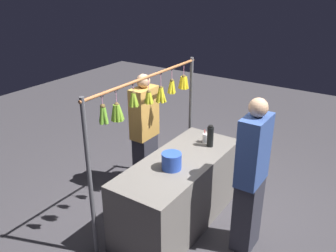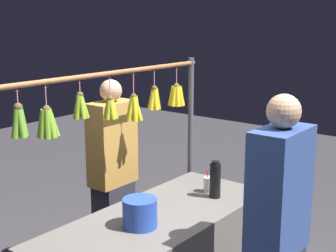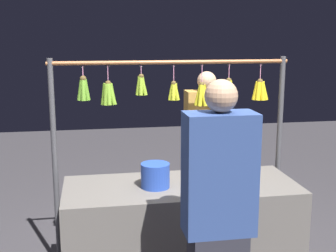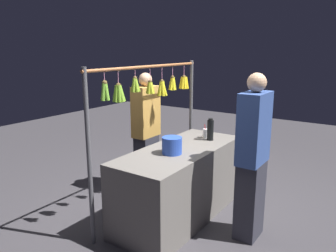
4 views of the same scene
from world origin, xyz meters
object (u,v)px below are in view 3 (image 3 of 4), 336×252
object	(u,v)px
drink_cup	(254,174)
blue_bucket	(155,175)
water_bottle	(251,169)
vendor_person	(205,158)
customer_person	(218,227)

from	to	relation	value
drink_cup	blue_bucket	bearing A→B (deg)	0.20
water_bottle	blue_bucket	distance (m)	0.70
blue_bucket	vendor_person	world-z (taller)	vendor_person
water_bottle	vendor_person	distance (m)	0.90
water_bottle	customer_person	xyz separation A→B (m)	(0.45, 0.69, -0.11)
water_bottle	customer_person	size ratio (longest dim) A/B	0.16
customer_person	drink_cup	bearing A→B (deg)	-123.00
vendor_person	customer_person	bearing A→B (deg)	78.02
vendor_person	water_bottle	bearing A→B (deg)	97.29
drink_cup	vendor_person	distance (m)	0.81
blue_bucket	customer_person	bearing A→B (deg)	107.78
water_bottle	vendor_person	world-z (taller)	vendor_person
drink_cup	water_bottle	bearing A→B (deg)	56.61
blue_bucket	drink_cup	xyz separation A→B (m)	(-0.75, -0.00, -0.03)
customer_person	water_bottle	bearing A→B (deg)	-122.94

